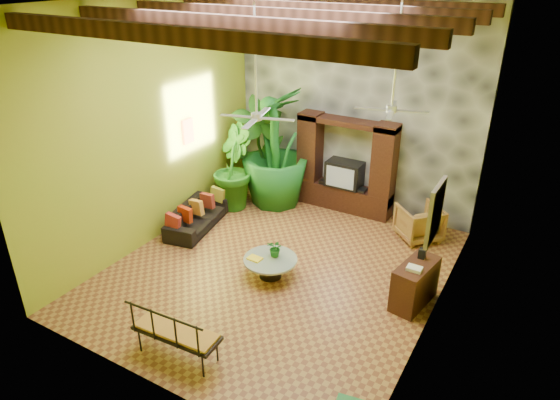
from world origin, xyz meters
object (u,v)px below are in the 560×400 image
Objects in this scene: ceiling_fan_front at (256,105)px; iron_bench at (173,331)px; coffee_table at (270,265)px; tall_plant_c at (276,148)px; side_console at (415,284)px; ceiling_fan_back at (393,98)px; wicker_armchair at (419,222)px; sofa at (197,216)px; tall_plant_b at (232,167)px; entertainment_center at (345,172)px; tall_plant_a at (259,149)px.

ceiling_fan_front is 1.30× the size of iron_bench.
iron_bench is (-0.11, -2.65, 0.29)m from coffee_table.
tall_plant_c reaches higher than side_console.
wicker_armchair is (0.43, 1.40, -3.01)m from ceiling_fan_back.
sofa is 1.53m from tall_plant_b.
tall_plant_b is 0.71× the size of tall_plant_c.
tall_plant_c is at bearing 115.25° from ceiling_fan_front.
side_console is (2.63, -2.87, -0.56)m from entertainment_center.
ceiling_fan_front is 3.99m from sofa.
sofa is 4.25m from iron_bench.
tall_plant_a is at bearing 158.08° from ceiling_fan_back.
tall_plant_b reaches higher than coffee_table.
tall_plant_c is at bearing 101.73° from iron_bench.
sofa reaches higher than coffee_table.
iron_bench is (2.30, -4.84, -0.49)m from tall_plant_b.
side_console is at bearing -104.06° from sofa.
tall_plant_b is (-2.22, 2.28, -2.36)m from ceiling_fan_front.
tall_plant_a reaches higher than side_console.
tall_plant_b is (-0.26, -0.83, -0.25)m from tall_plant_a.
tall_plant_b is at bearing 172.16° from side_console.
ceiling_fan_back is at bearing -9.65° from tall_plant_b.
entertainment_center is 1.16× the size of tall_plant_b.
entertainment_center is 0.82× the size of tall_plant_c.
side_console is (1.03, -0.94, -2.99)m from ceiling_fan_back.
wicker_armchair is at bearing 0.45° from tall_plant_c.
tall_plant_a is at bearing -19.66° from sofa.
ceiling_fan_front is at bearing -64.75° from tall_plant_c.
ceiling_fan_front reaches higher than entertainment_center.
entertainment_center is 2.81× the size of wicker_armchair.
tall_plant_a is 0.88× the size of tall_plant_c.
side_console is at bearing 46.28° from iron_bench.
ceiling_fan_front reaches higher than side_console.
coffee_table is at bearing -136.96° from ceiling_fan_back.
side_console is (5.05, -1.62, -0.63)m from tall_plant_b.
iron_bench is at bearing -112.47° from ceiling_fan_back.
entertainment_center is 6.11m from iron_bench.
wicker_armchair is at bearing -76.54° from sofa.
wicker_armchair is at bearing -1.61° from tall_plant_a.
tall_plant_c reaches higher than wicker_armchair.
wicker_armchair is 0.29× the size of tall_plant_c.
ceiling_fan_front is 3.97m from tall_plant_b.
tall_plant_b reaches higher than iron_bench.
ceiling_fan_back is 0.63× the size of tall_plant_c.
ceiling_fan_back reaches higher than sofa.
entertainment_center is at bearing 11.07° from tall_plant_a.
ceiling_fan_front is at bearing -156.85° from side_console.
tall_plant_c is at bearing -34.87° from sofa.
entertainment_center is 4.30m from ceiling_fan_front.
tall_plant_b is at bearing -140.30° from tall_plant_c.
entertainment_center is at bearing 129.57° from ceiling_fan_back.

